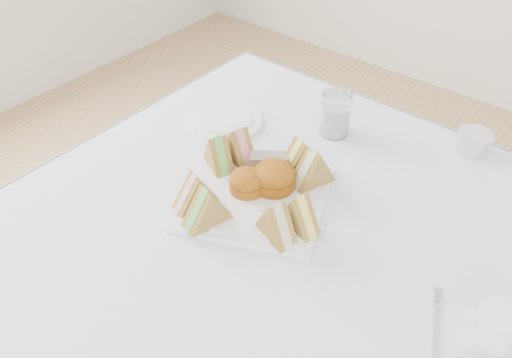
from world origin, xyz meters
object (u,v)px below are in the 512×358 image
Objects in this scene: serving_plate at (256,196)px; creamer_jug at (497,326)px; table at (276,348)px; water_glass at (335,114)px.

serving_plate is 4.09× the size of creamer_jug.
table is 3.39× the size of serving_plate.
creamer_jug reaches higher than serving_plate.
table is 9.17× the size of water_glass.
creamer_jug is (0.38, 0.02, 0.40)m from table.
serving_plate is at bearing 155.74° from creamer_jug.
serving_plate is (-0.09, 0.04, 0.38)m from table.
serving_plate is at bearing -88.80° from water_glass.
serving_plate reaches higher than table.
table is 0.55m from water_glass.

